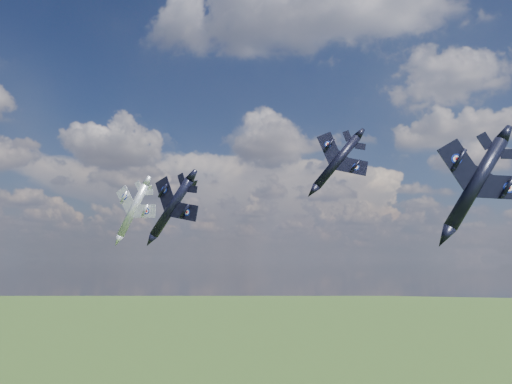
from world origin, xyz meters
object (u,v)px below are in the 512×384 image
(jet_left_silver, at_px, (133,210))
(jet_lead_navy, at_px, (172,207))
(jet_right_navy, at_px, (476,184))
(jet_high_navy, at_px, (337,162))

(jet_left_silver, bearing_deg, jet_lead_navy, -22.74)
(jet_lead_navy, xyz_separation_m, jet_left_silver, (-9.83, 6.03, 0.41))
(jet_lead_navy, relative_size, jet_left_silver, 1.09)
(jet_lead_navy, relative_size, jet_right_navy, 1.05)
(jet_high_navy, bearing_deg, jet_lead_navy, 175.82)
(jet_lead_navy, bearing_deg, jet_high_navy, 24.87)
(jet_right_navy, height_order, jet_left_silver, jet_left_silver)
(jet_lead_navy, bearing_deg, jet_left_silver, 163.43)
(jet_high_navy, relative_size, jet_left_silver, 1.02)
(jet_right_navy, bearing_deg, jet_lead_navy, 147.11)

